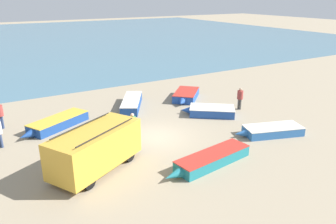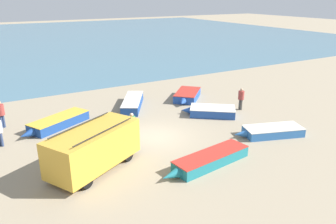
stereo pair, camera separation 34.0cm
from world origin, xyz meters
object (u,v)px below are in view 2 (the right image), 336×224
fishing_rowboat_3 (57,122)px  fishing_rowboat_4 (208,160)px  fishing_rowboat_1 (211,111)px  parked_van (94,147)px  fisherman_3 (1,112)px  fishing_rowboat_5 (271,131)px  fishing_rowboat_0 (133,102)px  fishing_rowboat_2 (187,96)px  fisherman_0 (241,97)px  fisherman_2 (132,124)px

fishing_rowboat_3 → fishing_rowboat_4: fishing_rowboat_3 is taller
fishing_rowboat_1 → fishing_rowboat_4: (-4.54, -5.84, -0.00)m
fishing_rowboat_1 → fishing_rowboat_4: bearing=89.7°
parked_van → fishing_rowboat_3: size_ratio=1.09×
fisherman_3 → fishing_rowboat_5: bearing=18.9°
fishing_rowboat_0 → fishing_rowboat_3: size_ratio=1.03×
fishing_rowboat_2 → fishing_rowboat_0: bearing=-52.8°
fishing_rowboat_1 → fisherman_3: size_ratio=2.04×
fishing_rowboat_5 → fishing_rowboat_4: bearing=29.6°
fishing_rowboat_5 → fisherman_0: (1.60, 4.60, 0.72)m
fishing_rowboat_0 → fisherman_0: 8.21m
fishing_rowboat_5 → fisherman_3: size_ratio=2.40×
parked_van → fishing_rowboat_4: (5.06, -2.50, -0.87)m
parked_van → fishing_rowboat_1: 10.20m
fishing_rowboat_4 → fishing_rowboat_5: fishing_rowboat_4 is taller
fishing_rowboat_1 → fisherman_0: (2.63, -0.13, 0.70)m
fishing_rowboat_2 → fishing_rowboat_3: 10.65m
fishing_rowboat_3 → fisherman_2: bearing=101.1°
fishing_rowboat_0 → fishing_rowboat_3: bearing=133.8°
fishing_rowboat_4 → fisherman_0: bearing=-149.5°
fisherman_0 → fisherman_3: size_ratio=0.91×
fisherman_3 → fisherman_0: bearing=35.4°
parked_van → fishing_rowboat_5: (10.63, -1.39, -0.89)m
fishing_rowboat_2 → fisherman_2: bearing=-10.4°
parked_van → fisherman_0: (12.23, 3.20, -0.17)m
fishing_rowboat_0 → fisherman_3: (-9.11, 0.21, 0.74)m
fisherman_2 → fishing_rowboat_2: bearing=13.5°
fisherman_3 → fisherman_2: bearing=10.9°
fishing_rowboat_4 → fisherman_0: fisherman_0 is taller
fishing_rowboat_2 → fisherman_0: bearing=71.0°
fisherman_2 → fisherman_3: fisherman_3 is taller
fishing_rowboat_1 → fisherman_2: bearing=46.7°
fishing_rowboat_4 → fisherman_2: 5.25m
fishing_rowboat_4 → fisherman_3: 13.71m
fisherman_0 → fisherman_3: bearing=154.1°
fishing_rowboat_5 → fisherman_2: (-7.65, 3.66, 0.73)m
fisherman_2 → fisherman_3: 8.79m
fishing_rowboat_4 → fisherman_2: (-2.08, 4.77, 0.71)m
fishing_rowboat_3 → fishing_rowboat_4: 10.58m
fishing_rowboat_2 → fishing_rowboat_5: size_ratio=0.82×
fisherman_0 → fisherman_2: 9.29m
fishing_rowboat_1 → fisherman_0: bearing=-145.3°
fishing_rowboat_5 → fisherman_3: (-14.21, 9.51, 0.82)m
fishing_rowboat_1 → fisherman_3: 14.04m
fishing_rowboat_0 → fisherman_2: size_ratio=2.95×
fishing_rowboat_1 → fisherman_2: (-6.61, -1.07, 0.71)m
fishing_rowboat_4 → fisherman_3: fisherman_3 is taller
parked_van → fishing_rowboat_4: 5.71m
fishing_rowboat_3 → fishing_rowboat_5: fishing_rowboat_3 is taller
parked_van → fishing_rowboat_3: 6.59m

